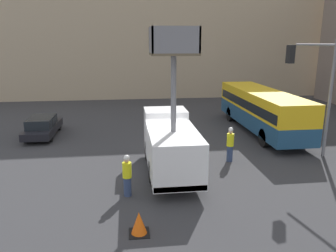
{
  "coord_description": "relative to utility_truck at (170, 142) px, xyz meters",
  "views": [
    {
      "loc": [
        -1.77,
        -15.21,
        6.3
      ],
      "look_at": [
        0.22,
        0.6,
        2.17
      ],
      "focal_mm": 35.0,
      "sensor_mm": 36.0,
      "label": 1
    }
  ],
  "objects": [
    {
      "name": "utility_truck",
      "position": [
        0.0,
        0.0,
        0.0
      ],
      "size": [
        2.21,
        6.11,
        6.89
      ],
      "color": "white",
      "rests_on": "ground_plane"
    },
    {
      "name": "city_bus",
      "position": [
        7.42,
        6.87,
        0.14
      ],
      "size": [
        2.6,
        10.97,
        2.94
      ],
      "rotation": [
        0.0,
        0.0,
        1.77
      ],
      "color": "navy",
      "rests_on": "ground_plane"
    },
    {
      "name": "building_backdrop_far",
      "position": [
        -0.22,
        26.63,
        6.59
      ],
      "size": [
        44.0,
        10.0,
        16.43
      ],
      "color": "tan",
      "rests_on": "ground_plane"
    },
    {
      "name": "road_worker_near_truck",
      "position": [
        -2.1,
        -2.17,
        -0.72
      ],
      "size": [
        0.38,
        0.38,
        1.81
      ],
      "rotation": [
        0.0,
        0.0,
        1.91
      ],
      "color": "navy",
      "rests_on": "ground_plane"
    },
    {
      "name": "parked_car_curbside",
      "position": [
        -7.77,
        7.53,
        -0.92
      ],
      "size": [
        1.77,
        4.65,
        1.37
      ],
      "color": "black",
      "rests_on": "ground_plane"
    },
    {
      "name": "traffic_light_pole",
      "position": [
        7.97,
        1.23,
        2.67
      ],
      "size": [
        3.01,
        2.76,
        6.43
      ],
      "color": "slate",
      "rests_on": "ground_plane"
    },
    {
      "name": "traffic_cone_near_truck",
      "position": [
        -1.73,
        -5.05,
        -1.25
      ],
      "size": [
        0.69,
        0.69,
        0.79
      ],
      "color": "black",
      "rests_on": "ground_plane"
    },
    {
      "name": "ground_plane",
      "position": [
        -0.22,
        0.3,
        -1.62
      ],
      "size": [
        120.0,
        120.0,
        0.0
      ],
      "primitive_type": "plane",
      "color": "#333335"
    },
    {
      "name": "road_worker_directing",
      "position": [
        3.41,
        1.28,
        -0.67
      ],
      "size": [
        0.38,
        0.38,
        1.9
      ],
      "rotation": [
        0.0,
        0.0,
        1.82
      ],
      "color": "navy",
      "rests_on": "ground_plane"
    }
  ]
}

